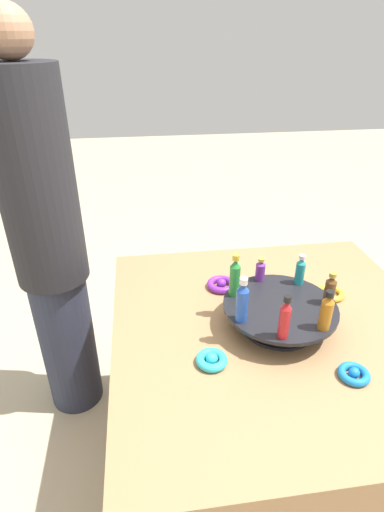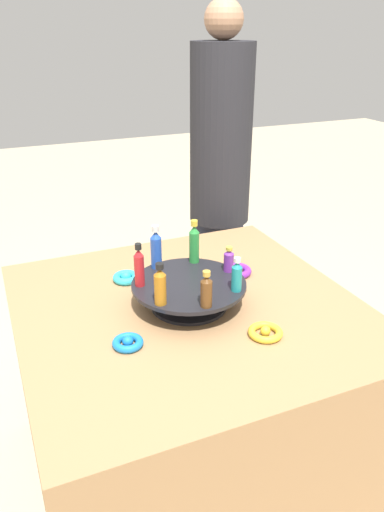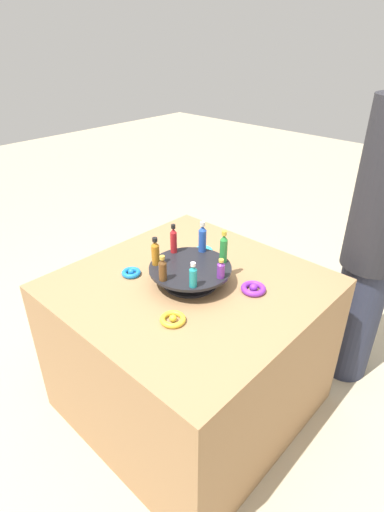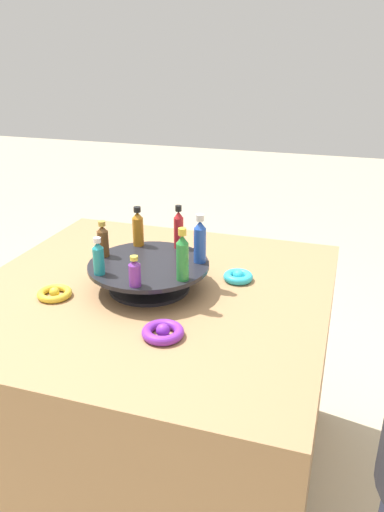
{
  "view_description": "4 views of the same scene",
  "coord_description": "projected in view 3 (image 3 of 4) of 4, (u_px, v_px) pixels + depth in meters",
  "views": [
    {
      "loc": [
        0.96,
        -0.41,
        1.57
      ],
      "look_at": [
        -0.16,
        -0.26,
        0.93
      ],
      "focal_mm": 28.0,
      "sensor_mm": 36.0,
      "label": 1
    },
    {
      "loc": [
        0.53,
        1.25,
        1.55
      ],
      "look_at": [
        -0.03,
        -0.05,
        0.88
      ],
      "focal_mm": 35.0,
      "sensor_mm": 36.0,
      "label": 2
    },
    {
      "loc": [
        -1.0,
        1.06,
        1.71
      ],
      "look_at": [
        -0.0,
        -0.01,
        0.87
      ],
      "focal_mm": 28.0,
      "sensor_mm": 36.0,
      "label": 3
    },
    {
      "loc": [
        -1.23,
        -0.53,
        1.41
      ],
      "look_at": [
        -0.1,
        -0.17,
        0.91
      ],
      "focal_mm": 35.0,
      "sensor_mm": 36.0,
      "label": 4
    }
  ],
  "objects": [
    {
      "name": "bottle_brown",
      "position": [
        163.0,
        269.0,
        1.59
      ],
      "size": [
        0.03,
        0.03,
        0.11
      ],
      "color": "brown",
      "rests_on": "display_stand"
    },
    {
      "name": "display_stand",
      "position": [
        190.0,
        273.0,
        1.72
      ],
      "size": [
        0.36,
        0.36,
        0.08
      ],
      "color": "black",
      "rests_on": "party_table"
    },
    {
      "name": "ground_plane",
      "position": [
        191.0,
        399.0,
        2.12
      ],
      "size": [
        12.0,
        12.0,
        0.0
      ],
      "primitive_type": "plane",
      "color": "tan"
    },
    {
      "name": "ribbon_bow_gold",
      "position": [
        173.0,
        319.0,
        1.51
      ],
      "size": [
        0.1,
        0.1,
        0.03
      ],
      "color": "gold",
      "rests_on": "party_table"
    },
    {
      "name": "bottle_purple",
      "position": [
        221.0,
        269.0,
        1.62
      ],
      "size": [
        0.03,
        0.03,
        0.08
      ],
      "color": "#702D93",
      "rests_on": "display_stand"
    },
    {
      "name": "person_figure",
      "position": [
        375.0,
        239.0,
        1.91
      ],
      "size": [
        0.28,
        0.28,
        1.65
      ],
      "rotation": [
        0.0,
        0.0,
        1.01
      ],
      "color": "#282D42",
      "rests_on": "ground_plane"
    },
    {
      "name": "bottle_blue",
      "position": [
        202.0,
        238.0,
        1.8
      ],
      "size": [
        0.04,
        0.04,
        0.15
      ],
      "color": "#234CAD",
      "rests_on": "display_stand"
    },
    {
      "name": "bottle_amber",
      "position": [
        155.0,
        252.0,
        1.7
      ],
      "size": [
        0.03,
        0.03,
        0.13
      ],
      "color": "#AD6B19",
      "rests_on": "display_stand"
    },
    {
      "name": "bottle_green",
      "position": [
        224.0,
        248.0,
        1.71
      ],
      "size": [
        0.03,
        0.03,
        0.15
      ],
      "color": "#288438",
      "rests_on": "display_stand"
    },
    {
      "name": "ribbon_bow_blue",
      "position": [
        131.0,
        273.0,
        1.8
      ],
      "size": [
        0.09,
        0.09,
        0.03
      ],
      "color": "blue",
      "rests_on": "party_table"
    },
    {
      "name": "bottle_teal",
      "position": [
        193.0,
        276.0,
        1.55
      ],
      "size": [
        0.03,
        0.03,
        0.11
      ],
      "color": "teal",
      "rests_on": "display_stand"
    },
    {
      "name": "party_table",
      "position": [
        190.0,
        347.0,
        1.93
      ],
      "size": [
        1.05,
        1.05,
        0.74
      ],
      "color": "#9E754C",
      "rests_on": "ground_plane"
    },
    {
      "name": "ribbon_bow_purple",
      "position": [
        253.0,
        289.0,
        1.69
      ],
      "size": [
        0.11,
        0.11,
        0.04
      ],
      "color": "purple",
      "rests_on": "party_table"
    },
    {
      "name": "ribbon_bow_teal",
      "position": [
        204.0,
        251.0,
        1.97
      ],
      "size": [
        0.09,
        0.09,
        0.03
      ],
      "color": "#2DB7CC",
      "rests_on": "party_table"
    },
    {
      "name": "bottle_red",
      "position": [
        174.0,
        240.0,
        1.79
      ],
      "size": [
        0.03,
        0.03,
        0.14
      ],
      "color": "#B21E23",
      "rests_on": "display_stand"
    }
  ]
}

